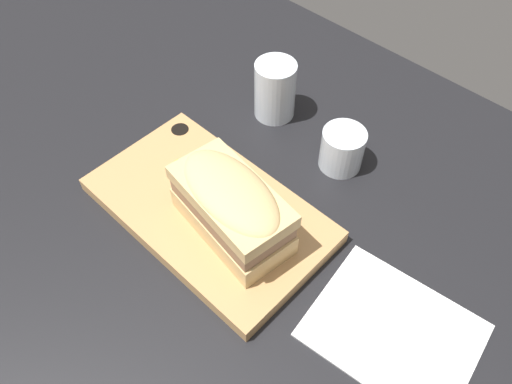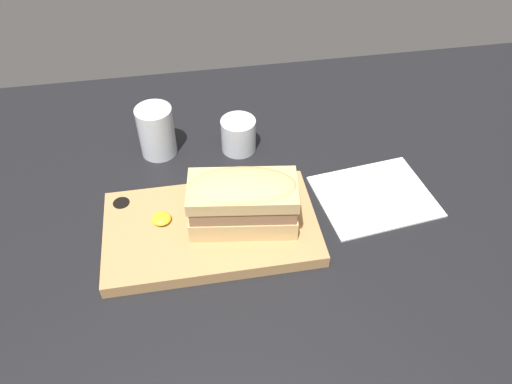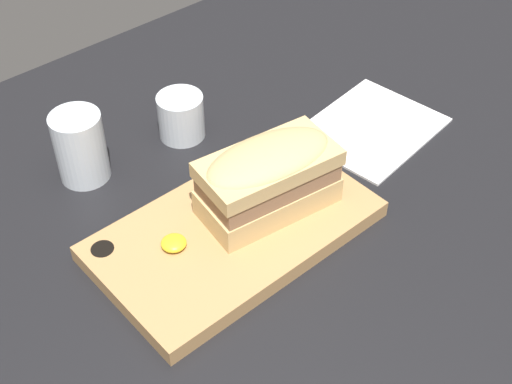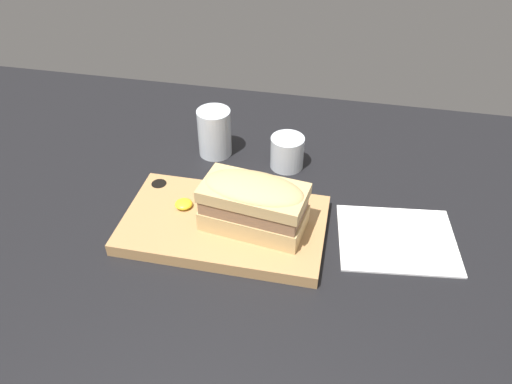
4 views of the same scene
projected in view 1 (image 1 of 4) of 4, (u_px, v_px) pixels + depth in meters
The scene contains 7 objects.
dining_table at pixel (199, 239), 77.65cm from camera, with size 187.19×119.83×2.00cm.
serving_board at pixel (209, 209), 78.45cm from camera, with size 37.85×22.01×2.56cm.
sandwich at pixel (231, 205), 70.36cm from camera, with size 19.73×11.90×10.45cm.
mustard_dollop at pixel (182, 166), 81.48cm from camera, with size 3.39×3.39×1.35cm.
water_glass at pixel (275, 93), 90.40cm from camera, with size 7.50×7.50×10.92cm.
wine_glass at pixel (342, 151), 83.58cm from camera, with size 7.34×7.34×7.27cm.
napkin at pixel (393, 331), 67.13cm from camera, with size 23.48×19.91×0.40cm.
Camera 1 is at (35.75, -24.64, 66.40)cm, focal length 35.00 mm.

